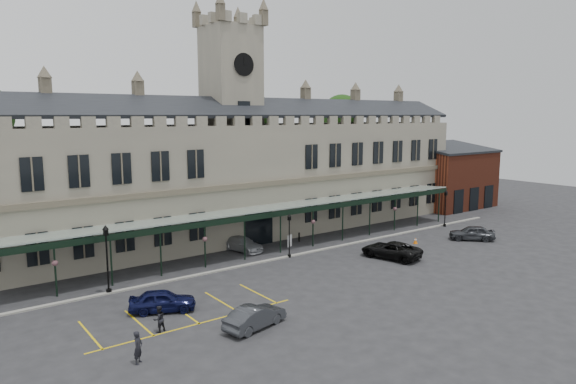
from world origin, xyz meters
TOP-DOWN VIEW (x-y plane):
  - ground at (0.00, 0.00)m, footprint 140.00×140.00m
  - station_building at (0.00, 15.91)m, footprint 60.00×10.36m
  - clock_tower at (0.00, 16.00)m, footprint 5.60×5.60m
  - canopy at (0.00, 7.46)m, footprint 50.00×4.10m
  - brick_annex at (34.00, 12.97)m, footprint 12.40×8.36m
  - kerb at (0.00, 5.50)m, footprint 60.00×0.40m
  - parking_markings at (-14.00, -1.50)m, footprint 16.00×6.00m
  - tree_behind_mid at (8.00, 25.00)m, footprint 6.00×6.00m
  - tree_behind_right at (24.00, 25.00)m, footprint 6.00×6.00m
  - lamp_post_left at (-16.79, 5.57)m, footprint 0.49×0.49m
  - lamp_post_mid at (-0.31, 5.38)m, footprint 0.39×0.39m
  - lamp_post_right at (22.29, 5.01)m, footprint 0.41×0.41m
  - traffic_cone at (13.07, 1.74)m, footprint 0.40×0.40m
  - sign_board at (2.02, 8.43)m, footprint 0.68×0.27m
  - bollard_left at (-1.32, 9.18)m, footprint 0.15×0.15m
  - bollard_right at (4.01, 9.46)m, footprint 0.17×0.17m
  - car_left_a at (-15.00, -0.08)m, footprint 4.69×3.43m
  - car_left_b at (-11.50, -6.03)m, footprint 4.55×2.47m
  - car_taxi at (-2.59, 9.93)m, footprint 2.89×4.96m
  - car_van at (7.00, -0.41)m, footprint 3.88×6.01m
  - car_right_a at (19.00, -0.80)m, footprint 4.49×4.54m
  - person_a at (-18.95, -6.20)m, footprint 0.76×0.76m
  - person_b at (-16.50, -3.08)m, footprint 0.91×0.78m

SIDE VIEW (x-z plane):
  - ground at x=0.00m, z-range 0.00..0.00m
  - parking_markings at x=-14.00m, z-range -0.01..0.01m
  - kerb at x=0.00m, z-range 0.00..0.12m
  - traffic_cone at x=13.07m, z-range -0.01..0.63m
  - bollard_left at x=-1.32m, z-range 0.00..0.85m
  - bollard_right at x=4.01m, z-range 0.00..0.97m
  - sign_board at x=2.02m, z-range -0.01..1.19m
  - car_taxi at x=-2.59m, z-range 0.00..1.35m
  - car_left_b at x=-11.50m, z-range 0.00..1.42m
  - car_left_a at x=-15.00m, z-range 0.00..1.49m
  - car_van at x=7.00m, z-range 0.00..1.54m
  - car_right_a at x=19.00m, z-range 0.00..1.55m
  - person_b at x=-16.50m, z-range 0.00..1.64m
  - person_a at x=-18.95m, z-range 0.00..1.78m
  - canopy at x=0.00m, z-range 0.25..4.55m
  - lamp_post_mid at x=-0.31m, z-range 0.38..4.49m
  - lamp_post_right at x=22.29m, z-range 0.41..4.78m
  - lamp_post_left at x=-16.79m, z-range 0.48..5.63m
  - brick_annex at x=34.00m, z-range -0.46..8.77m
  - station_building at x=0.00m, z-range -2.18..15.12m
  - tree_behind_mid at x=8.00m, z-range 4.81..20.81m
  - tree_behind_right at x=24.00m, z-range 4.81..20.81m
  - clock_tower at x=0.00m, z-range 0.71..25.51m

